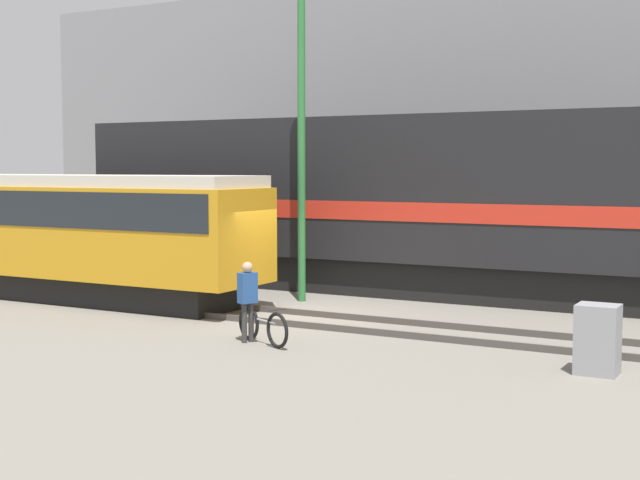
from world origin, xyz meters
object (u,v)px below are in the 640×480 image
(bicycle, at_px, (263,326))
(person, at_px, (248,294))
(streetcar, at_px, (51,228))
(signal_box, at_px, (598,339))
(utility_pole_left, at_px, (301,141))
(freight_locomotive, at_px, (412,202))

(bicycle, xyz_separation_m, person, (-0.37, 0.02, 0.63))
(streetcar, xyz_separation_m, signal_box, (14.86, -2.05, -1.30))
(bicycle, xyz_separation_m, utility_pole_left, (-2.19, 5.34, 3.86))
(bicycle, relative_size, person, 0.99)
(utility_pole_left, height_order, signal_box, utility_pole_left)
(bicycle, bearing_deg, utility_pole_left, 112.33)
(streetcar, relative_size, bicycle, 7.87)
(bicycle, bearing_deg, freight_locomotive, 91.53)
(streetcar, bearing_deg, freight_locomotive, 33.11)
(utility_pole_left, bearing_deg, person, -71.09)
(freight_locomotive, distance_m, utility_pole_left, 3.72)
(freight_locomotive, bearing_deg, utility_pole_left, -126.34)
(person, bearing_deg, signal_box, 4.90)
(streetcar, relative_size, utility_pole_left, 1.52)
(person, distance_m, signal_box, 6.80)
(utility_pole_left, bearing_deg, signal_box, -28.91)
(signal_box, bearing_deg, person, -175.10)
(person, xyz_separation_m, utility_pole_left, (-1.82, 5.32, 3.23))
(freight_locomotive, height_order, person, freight_locomotive)
(streetcar, distance_m, person, 8.56)
(freight_locomotive, relative_size, signal_box, 16.80)
(bicycle, height_order, person, person)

